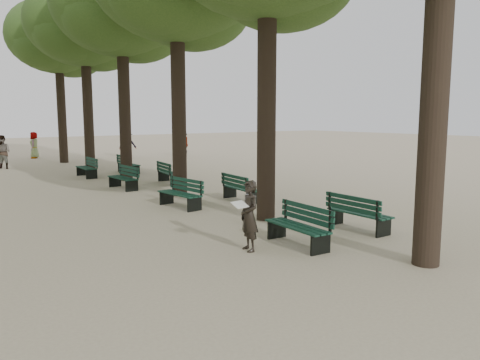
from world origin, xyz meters
TOP-DOWN VIEW (x-y plane):
  - ground at (0.00, 0.00)m, footprint 120.00×120.00m
  - tree_central_3 at (1.50, 13.00)m, footprint 6.00×6.00m
  - tree_central_4 at (1.50, 18.00)m, footprint 6.00×6.00m
  - tree_central_5 at (1.50, 23.00)m, footprint 6.00×6.00m
  - bench_left_0 at (0.37, 0.48)m, footprint 0.70×1.84m
  - bench_left_1 at (0.37, 5.95)m, footprint 0.75×1.85m
  - bench_left_2 at (0.37, 10.64)m, footprint 0.65×1.82m
  - bench_left_3 at (0.37, 15.15)m, footprint 0.62×1.82m
  - bench_right_0 at (2.63, 0.62)m, footprint 0.61×1.81m
  - bench_right_1 at (2.63, 5.74)m, footprint 0.74×1.85m
  - bench_right_2 at (2.63, 10.99)m, footprint 0.81×1.86m
  - bench_right_3 at (2.63, 15.49)m, footprint 0.57×1.80m
  - man_with_map at (-0.75, 0.81)m, footprint 0.64×0.66m
  - pedestrian_a at (-2.22, 21.24)m, footprint 0.89×0.91m
  - pedestrian_d at (0.71, 27.18)m, footprint 0.70×0.95m
  - pedestrian_b at (6.14, 24.00)m, footprint 1.24×0.72m
  - pedestrian_c at (9.80, 22.37)m, footprint 0.90×1.04m

SIDE VIEW (x-z plane):
  - ground at x=0.00m, z-range 0.00..0.00m
  - bench_left_0 at x=0.37m, z-range -0.19..0.73m
  - bench_left_1 at x=0.37m, z-range -0.19..0.73m
  - bench_left_2 at x=0.37m, z-range -0.19..0.73m
  - bench_left_3 at x=0.37m, z-range -0.19..0.73m
  - bench_right_0 at x=2.63m, z-range -0.19..0.73m
  - bench_right_1 at x=2.63m, z-range -0.19..0.73m
  - bench_right_2 at x=2.63m, z-range -0.19..0.73m
  - bench_right_3 at x=2.63m, z-range -0.19..0.73m
  - man_with_map at x=-0.75m, z-range 0.00..1.54m
  - pedestrian_c at x=9.80m, z-range 0.00..1.77m
  - pedestrian_d at x=0.71m, z-range 0.00..1.81m
  - pedestrian_b at x=6.14m, z-range 0.00..1.83m
  - pedestrian_a at x=-2.22m, z-range 0.00..1.85m
  - tree_central_3 at x=1.50m, z-range 2.68..12.63m
  - tree_central_4 at x=1.50m, z-range 2.68..12.63m
  - tree_central_5 at x=1.50m, z-range 2.68..12.63m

